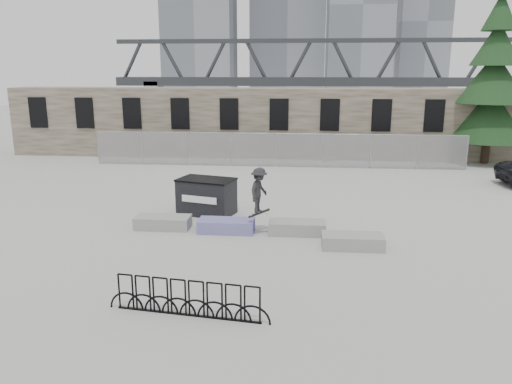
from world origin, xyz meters
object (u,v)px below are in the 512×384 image
(planter_far_left, at_px, (163,222))
(planter_center_right, at_px, (297,227))
(planter_offset, at_px, (353,241))
(bike_rack, at_px, (187,299))
(spruce_tree, at_px, (493,84))
(skateboarder, at_px, (259,190))
(dumpster, at_px, (207,196))
(planter_center_left, at_px, (226,225))

(planter_far_left, xyz_separation_m, planter_center_right, (4.93, -0.18, 0.00))
(planter_far_left, bearing_deg, planter_offset, -12.40)
(bike_rack, xyz_separation_m, spruce_tree, (14.03, 21.26, 4.37))
(planter_offset, distance_m, skateboarder, 3.62)
(skateboarder, bearing_deg, planter_offset, -89.24)
(planter_offset, height_order, dumpster, dumpster)
(planter_center_left, bearing_deg, planter_offset, -16.33)
(planter_far_left, height_order, planter_offset, same)
(planter_offset, bearing_deg, skateboarder, 160.92)
(planter_offset, bearing_deg, planter_center_right, 144.40)
(bike_rack, relative_size, skateboarder, 2.26)
(planter_offset, bearing_deg, planter_center_left, 163.67)
(planter_center_left, xyz_separation_m, dumpster, (-1.13, 2.23, 0.48))
(spruce_tree, relative_size, skateboarder, 6.46)
(planter_center_left, bearing_deg, skateboarder, -8.69)
(dumpster, xyz_separation_m, spruce_tree, (15.18, 12.72, 4.07))
(planter_center_left, xyz_separation_m, bike_rack, (0.02, -6.32, 0.19))
(planter_offset, height_order, spruce_tree, spruce_tree)
(planter_center_left, relative_size, bike_rack, 0.50)
(planter_far_left, bearing_deg, dumpster, 58.07)
(planter_center_left, bearing_deg, spruce_tree, 46.77)
(planter_center_right, height_order, spruce_tree, spruce_tree)
(planter_far_left, height_order, spruce_tree, spruce_tree)
(dumpster, bearing_deg, planter_center_left, -47.31)
(bike_rack, bearing_deg, skateboarder, 79.14)
(planter_offset, xyz_separation_m, skateboarder, (-3.17, 1.10, 1.36))
(bike_rack, bearing_deg, planter_center_left, 90.17)
(dumpster, bearing_deg, planter_center_right, -15.17)
(spruce_tree, bearing_deg, skateboarder, -130.35)
(planter_center_right, distance_m, dumpster, 4.31)
(spruce_tree, bearing_deg, planter_center_right, -127.65)
(planter_center_right, relative_size, bike_rack, 0.50)
(planter_far_left, height_order, skateboarder, skateboarder)
(spruce_tree, bearing_deg, planter_center_left, -133.23)
(planter_center_left, distance_m, skateboarder, 1.82)
(planter_offset, bearing_deg, planter_far_left, 167.60)
(planter_offset, relative_size, dumpster, 0.81)
(skateboarder, bearing_deg, spruce_tree, -20.51)
(planter_offset, xyz_separation_m, spruce_tree, (9.68, 16.22, 4.56))
(planter_far_left, xyz_separation_m, skateboarder, (3.59, -0.39, 1.36))
(planter_center_left, bearing_deg, planter_center_right, 0.58)
(bike_rack, relative_size, spruce_tree, 0.35)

